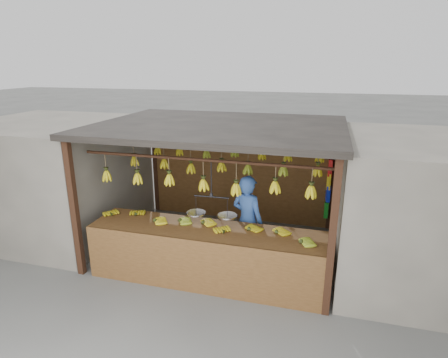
% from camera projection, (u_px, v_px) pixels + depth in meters
% --- Properties ---
extents(ground, '(80.00, 80.00, 0.00)m').
position_uv_depth(ground, '(220.00, 248.00, 7.23)').
color(ground, '#5B5B57').
extents(stall, '(4.30, 3.30, 2.40)m').
position_uv_depth(stall, '(224.00, 144.00, 6.94)').
color(stall, black).
rests_on(stall, ground).
extents(neighbor_left, '(3.00, 3.00, 2.30)m').
position_uv_depth(neighbor_left, '(54.00, 176.00, 7.81)').
color(neighbor_left, slate).
rests_on(neighbor_left, ground).
extents(neighbor_right, '(3.00, 3.00, 2.30)m').
position_uv_depth(neighbor_right, '(436.00, 211.00, 5.97)').
color(neighbor_right, slate).
rests_on(neighbor_right, ground).
extents(counter, '(3.80, 0.86, 0.96)m').
position_uv_depth(counter, '(204.00, 243.00, 5.86)').
color(counter, brown).
rests_on(counter, ground).
extents(hanging_bananas, '(3.59, 2.23, 0.39)m').
position_uv_depth(hanging_bananas, '(220.00, 167.00, 6.74)').
color(hanging_bananas, gold).
rests_on(hanging_bananas, ground).
extents(balance_scale, '(0.81, 0.32, 0.90)m').
position_uv_depth(balance_scale, '(212.00, 212.00, 5.92)').
color(balance_scale, black).
rests_on(balance_scale, ground).
extents(vendor, '(0.70, 0.59, 1.64)m').
position_uv_depth(vendor, '(247.00, 221.00, 6.42)').
color(vendor, '#3359A5').
rests_on(vendor, ground).
extents(bag_bundles, '(0.08, 0.26, 1.25)m').
position_uv_depth(bag_bundles, '(328.00, 187.00, 7.69)').
color(bag_bundles, red).
rests_on(bag_bundles, ground).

